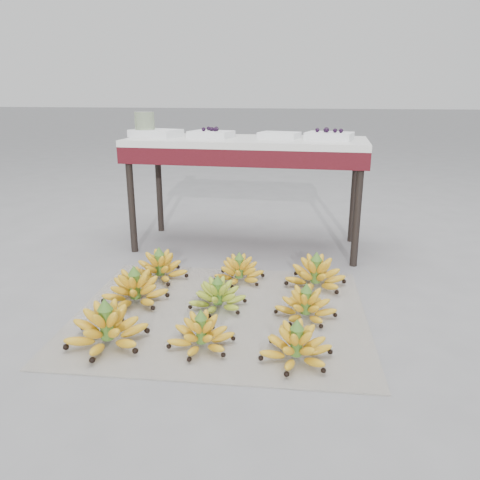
% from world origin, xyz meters
% --- Properties ---
extents(ground, '(60.00, 60.00, 0.00)m').
position_xyz_m(ground, '(0.00, 0.00, 0.00)').
color(ground, slate).
rests_on(ground, ground).
extents(newspaper_mat, '(1.33, 1.15, 0.01)m').
position_xyz_m(newspaper_mat, '(-0.06, 0.05, 0.00)').
color(newspaper_mat, silver).
rests_on(newspaper_mat, ground).
extents(bunch_front_left, '(0.38, 0.38, 0.19)m').
position_xyz_m(bunch_front_left, '(-0.43, -0.29, 0.07)').
color(bunch_front_left, yellow).
rests_on(bunch_front_left, newspaper_mat).
extents(bunch_front_center, '(0.27, 0.27, 0.15)m').
position_xyz_m(bunch_front_center, '(-0.07, -0.25, 0.06)').
color(bunch_front_center, yellow).
rests_on(bunch_front_center, newspaper_mat).
extents(bunch_front_right, '(0.29, 0.29, 0.16)m').
position_xyz_m(bunch_front_right, '(0.29, -0.27, 0.06)').
color(bunch_front_right, yellow).
rests_on(bunch_front_right, newspaper_mat).
extents(bunch_mid_left, '(0.37, 0.37, 0.18)m').
position_xyz_m(bunch_mid_left, '(-0.47, 0.08, 0.07)').
color(bunch_mid_left, yellow).
rests_on(bunch_mid_left, newspaper_mat).
extents(bunch_mid_center, '(0.31, 0.31, 0.16)m').
position_xyz_m(bunch_mid_center, '(-0.09, 0.09, 0.06)').
color(bunch_mid_center, '#679E1E').
rests_on(bunch_mid_center, newspaper_mat).
extents(bunch_mid_right, '(0.29, 0.29, 0.16)m').
position_xyz_m(bunch_mid_right, '(0.30, 0.07, 0.06)').
color(bunch_mid_right, yellow).
rests_on(bunch_mid_right, newspaper_mat).
extents(bunch_back_left, '(0.30, 0.30, 0.17)m').
position_xyz_m(bunch_back_left, '(-0.46, 0.37, 0.06)').
color(bunch_back_left, yellow).
rests_on(bunch_back_left, newspaper_mat).
extents(bunch_back_center, '(0.28, 0.28, 0.16)m').
position_xyz_m(bunch_back_center, '(-0.05, 0.42, 0.06)').
color(bunch_back_center, yellow).
rests_on(bunch_back_center, newspaper_mat).
extents(bunch_back_right, '(0.34, 0.34, 0.18)m').
position_xyz_m(bunch_back_right, '(0.33, 0.42, 0.07)').
color(bunch_back_right, yellow).
rests_on(bunch_back_right, newspaper_mat).
extents(vendor_table, '(1.39, 0.56, 0.67)m').
position_xyz_m(vendor_table, '(-0.12, 1.01, 0.59)').
color(vendor_table, black).
rests_on(vendor_table, ground).
extents(tray_far_left, '(0.32, 0.26, 0.04)m').
position_xyz_m(tray_far_left, '(-0.68, 0.99, 0.69)').
color(tray_far_left, silver).
rests_on(tray_far_left, vendor_table).
extents(tray_left, '(0.27, 0.21, 0.06)m').
position_xyz_m(tray_left, '(-0.34, 1.01, 0.69)').
color(tray_left, silver).
rests_on(tray_left, vendor_table).
extents(tray_right, '(0.25, 0.20, 0.04)m').
position_xyz_m(tray_right, '(0.06, 1.04, 0.69)').
color(tray_right, silver).
rests_on(tray_right, vendor_table).
extents(tray_far_right, '(0.29, 0.23, 0.07)m').
position_xyz_m(tray_far_right, '(0.35, 1.02, 0.69)').
color(tray_far_right, silver).
rests_on(tray_far_right, vendor_table).
extents(glass_jar, '(0.16, 0.16, 0.15)m').
position_xyz_m(glass_jar, '(-0.74, 0.97, 0.74)').
color(glass_jar, beige).
rests_on(glass_jar, vendor_table).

